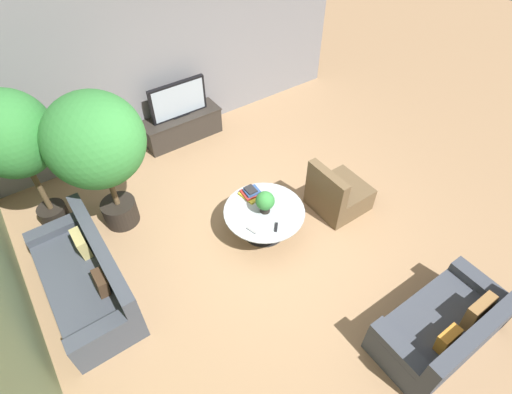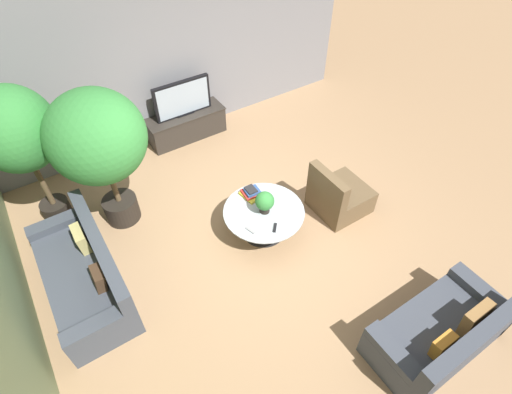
{
  "view_description": "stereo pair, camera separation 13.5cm",
  "coord_description": "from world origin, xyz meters",
  "px_view_note": "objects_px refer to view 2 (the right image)",
  "views": [
    {
      "loc": [
        -2.33,
        -2.94,
        4.68
      ],
      "look_at": [
        -0.0,
        0.39,
        0.55
      ],
      "focal_mm": 28.0,
      "sensor_mm": 36.0,
      "label": 1
    },
    {
      "loc": [
        -2.21,
        -3.01,
        4.68
      ],
      "look_at": [
        -0.0,
        0.39,
        0.55
      ],
      "focal_mm": 28.0,
      "sensor_mm": 36.0,
      "label": 2
    }
  ],
  "objects_px": {
    "television": "(183,99)",
    "coffee_table": "(264,217)",
    "potted_plant_tabletop": "(265,202)",
    "media_console": "(186,125)",
    "couch_by_wall": "(85,275)",
    "armchair_wicker": "(338,197)",
    "potted_palm_corner": "(98,141)",
    "couch_near_entry": "(441,334)",
    "potted_palm_tall": "(16,133)"
  },
  "relations": [
    {
      "from": "television",
      "to": "potted_palm_tall",
      "type": "bearing_deg",
      "value": -164.05
    },
    {
      "from": "media_console",
      "to": "couch_by_wall",
      "type": "relative_size",
      "value": 0.74
    },
    {
      "from": "coffee_table",
      "to": "couch_near_entry",
      "type": "xyz_separation_m",
      "value": [
        0.73,
        -2.6,
        -0.03
      ]
    },
    {
      "from": "potted_plant_tabletop",
      "to": "couch_by_wall",
      "type": "bearing_deg",
      "value": 169.56
    },
    {
      "from": "media_console",
      "to": "potted_plant_tabletop",
      "type": "relative_size",
      "value": 4.24
    },
    {
      "from": "couch_near_entry",
      "to": "potted_palm_corner",
      "type": "xyz_separation_m",
      "value": [
        -2.4,
        4.02,
        1.2
      ]
    },
    {
      "from": "potted_plant_tabletop",
      "to": "couch_near_entry",
      "type": "bearing_deg",
      "value": -74.45
    },
    {
      "from": "coffee_table",
      "to": "couch_by_wall",
      "type": "height_order",
      "value": "couch_by_wall"
    },
    {
      "from": "coffee_table",
      "to": "couch_near_entry",
      "type": "bearing_deg",
      "value": -74.34
    },
    {
      "from": "media_console",
      "to": "couch_by_wall",
      "type": "xyz_separation_m",
      "value": [
        -2.58,
        -2.31,
        0.02
      ]
    },
    {
      "from": "media_console",
      "to": "couch_near_entry",
      "type": "xyz_separation_m",
      "value": [
        0.63,
        -5.36,
        0.02
      ]
    },
    {
      "from": "potted_palm_tall",
      "to": "couch_by_wall",
      "type": "bearing_deg",
      "value": -88.79
    },
    {
      "from": "couch_near_entry",
      "to": "potted_palm_tall",
      "type": "height_order",
      "value": "potted_palm_tall"
    },
    {
      "from": "media_console",
      "to": "television",
      "type": "xyz_separation_m",
      "value": [
        -0.0,
        -0.0,
        0.57
      ]
    },
    {
      "from": "television",
      "to": "coffee_table",
      "type": "xyz_separation_m",
      "value": [
        -0.09,
        -2.76,
        -0.52
      ]
    },
    {
      "from": "media_console",
      "to": "potted_palm_corner",
      "type": "xyz_separation_m",
      "value": [
        -1.76,
        -1.34,
        1.22
      ]
    },
    {
      "from": "television",
      "to": "potted_plant_tabletop",
      "type": "bearing_deg",
      "value": -91.81
    },
    {
      "from": "couch_near_entry",
      "to": "armchair_wicker",
      "type": "height_order",
      "value": "armchair_wicker"
    },
    {
      "from": "couch_near_entry",
      "to": "potted_plant_tabletop",
      "type": "relative_size",
      "value": 4.73
    },
    {
      "from": "media_console",
      "to": "armchair_wicker",
      "type": "distance_m",
      "value": 3.22
    },
    {
      "from": "couch_by_wall",
      "to": "potted_plant_tabletop",
      "type": "height_order",
      "value": "couch_by_wall"
    },
    {
      "from": "media_console",
      "to": "coffee_table",
      "type": "bearing_deg",
      "value": -91.97
    },
    {
      "from": "couch_by_wall",
      "to": "potted_palm_tall",
      "type": "bearing_deg",
      "value": -178.79
    },
    {
      "from": "potted_palm_tall",
      "to": "potted_plant_tabletop",
      "type": "relative_size",
      "value": 6.43
    },
    {
      "from": "couch_by_wall",
      "to": "armchair_wicker",
      "type": "bearing_deg",
      "value": 79.31
    },
    {
      "from": "television",
      "to": "potted_palm_corner",
      "type": "distance_m",
      "value": 2.31
    },
    {
      "from": "armchair_wicker",
      "to": "potted_palm_corner",
      "type": "distance_m",
      "value": 3.56
    },
    {
      "from": "armchair_wicker",
      "to": "potted_palm_corner",
      "type": "relative_size",
      "value": 0.39
    },
    {
      "from": "media_console",
      "to": "television",
      "type": "distance_m",
      "value": 0.57
    },
    {
      "from": "couch_by_wall",
      "to": "potted_plant_tabletop",
      "type": "distance_m",
      "value": 2.56
    },
    {
      "from": "couch_near_entry",
      "to": "potted_plant_tabletop",
      "type": "bearing_deg",
      "value": -74.45
    },
    {
      "from": "couch_near_entry",
      "to": "potted_palm_corner",
      "type": "height_order",
      "value": "potted_palm_corner"
    },
    {
      "from": "television",
      "to": "couch_near_entry",
      "type": "bearing_deg",
      "value": -83.26
    },
    {
      "from": "armchair_wicker",
      "to": "potted_palm_corner",
      "type": "bearing_deg",
      "value": 59.98
    },
    {
      "from": "couch_near_entry",
      "to": "potted_palm_corner",
      "type": "distance_m",
      "value": 4.84
    },
    {
      "from": "television",
      "to": "potted_palm_corner",
      "type": "bearing_deg",
      "value": -142.84
    },
    {
      "from": "armchair_wicker",
      "to": "potted_plant_tabletop",
      "type": "height_order",
      "value": "armchair_wicker"
    },
    {
      "from": "media_console",
      "to": "potted_palm_tall",
      "type": "bearing_deg",
      "value": -164.02
    },
    {
      "from": "couch_by_wall",
      "to": "couch_near_entry",
      "type": "bearing_deg",
      "value": 46.48
    },
    {
      "from": "television",
      "to": "coffee_table",
      "type": "height_order",
      "value": "television"
    },
    {
      "from": "couch_near_entry",
      "to": "armchair_wicker",
      "type": "xyz_separation_m",
      "value": [
        0.5,
        2.35,
        -0.01
      ]
    },
    {
      "from": "television",
      "to": "potted_palm_corner",
      "type": "relative_size",
      "value": 0.49
    },
    {
      "from": "television",
      "to": "couch_by_wall",
      "type": "bearing_deg",
      "value": -138.13
    },
    {
      "from": "potted_palm_corner",
      "to": "potted_plant_tabletop",
      "type": "bearing_deg",
      "value": -40.53
    },
    {
      "from": "potted_palm_tall",
      "to": "television",
      "type": "bearing_deg",
      "value": 15.95
    },
    {
      "from": "armchair_wicker",
      "to": "potted_plant_tabletop",
      "type": "distance_m",
      "value": 1.3
    },
    {
      "from": "potted_palm_tall",
      "to": "media_console",
      "type": "bearing_deg",
      "value": 15.98
    },
    {
      "from": "coffee_table",
      "to": "potted_plant_tabletop",
      "type": "bearing_deg",
      "value": -44.95
    },
    {
      "from": "coffee_table",
      "to": "couch_near_entry",
      "type": "height_order",
      "value": "couch_near_entry"
    },
    {
      "from": "couch_by_wall",
      "to": "potted_palm_corner",
      "type": "height_order",
      "value": "potted_palm_corner"
    }
  ]
}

